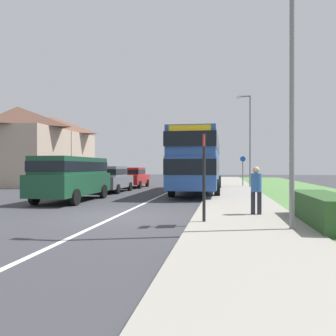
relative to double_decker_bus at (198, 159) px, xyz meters
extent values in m
plane|color=#38383D|center=(-1.96, -10.58, -2.14)|extent=(120.00, 120.00, 0.00)
cube|color=silver|center=(-1.96, -2.58, -2.14)|extent=(0.14, 60.00, 0.01)
cube|color=gray|center=(2.24, -4.58, -2.08)|extent=(3.20, 68.00, 0.12)
cube|color=#517F42|center=(6.54, -4.58, -2.10)|extent=(6.00, 68.00, 0.08)
cube|color=#2D5128|center=(4.34, -11.48, -1.69)|extent=(1.10, 3.99, 0.90)
cube|color=#284C93|center=(0.00, 0.00, -0.82)|extent=(2.50, 11.24, 1.65)
cube|color=#284C93|center=(0.00, 0.00, 0.78)|extent=(2.45, 11.01, 1.55)
cube|color=black|center=(0.00, 0.00, -0.49)|extent=(2.52, 11.29, 0.76)
cube|color=black|center=(0.00, 0.00, 0.86)|extent=(2.52, 11.29, 0.72)
cube|color=gold|center=(0.00, -5.56, 1.28)|extent=(2.00, 0.08, 0.44)
cylinder|color=black|center=(-1.25, 3.48, -1.64)|extent=(0.30, 1.00, 1.00)
cylinder|color=black|center=(1.25, 3.48, -1.64)|extent=(0.30, 1.00, 1.00)
cylinder|color=black|center=(-1.25, -3.09, -1.64)|extent=(0.30, 1.00, 1.00)
cylinder|color=black|center=(1.25, -3.09, -1.64)|extent=(0.30, 1.00, 1.00)
cube|color=#19472D|center=(-5.63, -6.21, -1.30)|extent=(1.95, 5.42, 0.97)
cube|color=#19472D|center=(-5.63, -6.21, -0.42)|extent=(1.72, 4.99, 0.79)
cube|color=black|center=(-5.63, -6.21, -0.46)|extent=(1.76, 5.04, 0.44)
cylinder|color=black|center=(-6.59, -4.53, -1.78)|extent=(0.20, 0.72, 0.72)
cylinder|color=black|center=(-4.68, -4.53, -1.78)|extent=(0.20, 0.72, 0.72)
cylinder|color=black|center=(-6.59, -7.89, -1.78)|extent=(0.20, 0.72, 0.72)
cylinder|color=black|center=(-4.68, -7.89, -1.78)|extent=(0.20, 0.72, 0.72)
cube|color=slate|center=(-5.67, -0.42, -1.46)|extent=(1.78, 4.38, 0.76)
cube|color=slate|center=(-5.67, -0.64, -0.77)|extent=(1.57, 2.41, 0.62)
cube|color=black|center=(-5.67, -0.64, -0.80)|extent=(1.60, 2.43, 0.35)
cylinder|color=black|center=(-6.54, 0.94, -1.84)|extent=(0.20, 0.60, 0.60)
cylinder|color=black|center=(-4.80, 0.94, -1.84)|extent=(0.20, 0.60, 0.60)
cylinder|color=black|center=(-6.54, -1.78, -1.84)|extent=(0.20, 0.60, 0.60)
cylinder|color=black|center=(-4.80, -1.78, -1.84)|extent=(0.20, 0.60, 0.60)
cube|color=#B21E1E|center=(-5.57, 4.54, -1.49)|extent=(1.79, 4.13, 0.71)
cube|color=#B21E1E|center=(-5.57, 4.34, -0.84)|extent=(1.57, 2.27, 0.58)
cube|color=black|center=(-5.57, 4.34, -0.87)|extent=(1.61, 2.29, 0.33)
cylinder|color=black|center=(-6.45, 5.82, -1.84)|extent=(0.20, 0.60, 0.60)
cylinder|color=black|center=(-4.70, 5.82, -1.84)|extent=(0.20, 0.60, 0.60)
cylinder|color=black|center=(-6.45, 3.26, -1.84)|extent=(0.20, 0.60, 0.60)
cylinder|color=black|center=(-4.70, 3.26, -1.84)|extent=(0.20, 0.60, 0.60)
cylinder|color=#23232D|center=(2.53, -10.16, -1.72)|extent=(0.14, 0.14, 0.85)
cylinder|color=#23232D|center=(2.73, -10.16, -1.72)|extent=(0.14, 0.14, 0.85)
cylinder|color=#2D599E|center=(2.63, -10.16, -0.99)|extent=(0.34, 0.34, 0.60)
sphere|color=tan|center=(2.63, -10.16, -0.58)|extent=(0.22, 0.22, 0.22)
cylinder|color=black|center=(1.04, -11.86, -0.84)|extent=(0.09, 0.09, 2.60)
cube|color=red|center=(1.04, -11.86, 0.26)|extent=(0.04, 0.44, 0.32)
cube|color=black|center=(1.04, -11.84, -0.59)|extent=(0.06, 0.52, 0.68)
cylinder|color=slate|center=(3.14, 6.51, -1.09)|extent=(0.08, 0.08, 2.10)
cylinder|color=blue|center=(3.14, 6.51, 0.16)|extent=(0.44, 0.03, 0.44)
cylinder|color=slate|center=(3.26, -12.63, 1.93)|extent=(0.12, 0.12, 8.15)
cylinder|color=slate|center=(3.62, 5.19, 1.44)|extent=(0.12, 0.12, 7.17)
cube|color=slate|center=(3.17, 5.19, 4.98)|extent=(0.90, 0.10, 0.10)
cube|color=silver|center=(2.72, 5.19, 4.91)|extent=(0.36, 0.20, 0.14)
cube|color=tan|center=(-15.71, 4.51, 0.34)|extent=(6.99, 5.62, 4.97)
pyramid|color=#4C3328|center=(-15.71, 4.51, 3.73)|extent=(6.99, 5.62, 1.82)
cube|color=tan|center=(-15.71, 10.24, 0.34)|extent=(6.99, 5.62, 4.97)
pyramid|color=brown|center=(-15.71, 10.24, 3.73)|extent=(6.99, 5.62, 1.82)
camera|label=1|loc=(1.58, -21.28, -0.48)|focal=35.62mm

